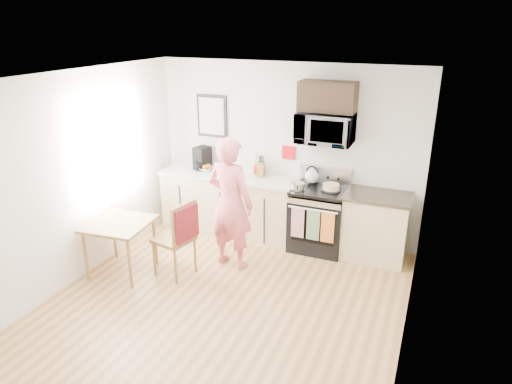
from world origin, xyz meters
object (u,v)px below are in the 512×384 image
at_px(dining_table, 119,228).
at_px(chair, 181,230).
at_px(cake, 331,187).
at_px(range, 318,220).
at_px(person, 230,203).
at_px(microwave, 325,128).

xyz_separation_m(dining_table, chair, (0.81, 0.20, 0.03)).
relative_size(chair, cake, 3.76).
relative_size(range, person, 0.65).
relative_size(person, chair, 1.73).
bearing_deg(person, range, -128.41).
bearing_deg(microwave, person, -133.07).
height_order(microwave, dining_table, microwave).
relative_size(range, microwave, 1.53).
bearing_deg(person, cake, -133.21).
relative_size(dining_table, chair, 0.74).
height_order(range, microwave, microwave).
bearing_deg(cake, microwave, 143.01).
bearing_deg(chair, microwave, 59.59).
xyz_separation_m(chair, cake, (1.54, 1.44, 0.30)).
relative_size(range, chair, 1.12).
distance_m(dining_table, chair, 0.83).
bearing_deg(cake, range, 174.74).
relative_size(dining_table, cake, 2.78).
distance_m(range, person, 1.40).
xyz_separation_m(range, cake, (0.16, -0.01, 0.53)).
distance_m(microwave, dining_table, 3.02).
bearing_deg(dining_table, microwave, 38.70).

